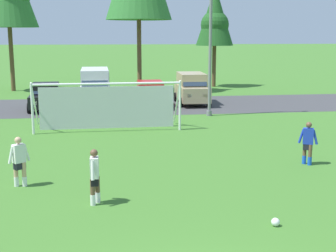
# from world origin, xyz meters

# --- Properties ---
(ground_plane) EXTENTS (400.00, 400.00, 0.00)m
(ground_plane) POSITION_xyz_m (0.00, 15.00, 0.00)
(ground_plane) COLOR #3D7028
(parking_lot_strip) EXTENTS (52.00, 8.40, 0.01)m
(parking_lot_strip) POSITION_xyz_m (0.00, 24.95, 0.00)
(parking_lot_strip) COLOR #3D3D3F
(parking_lot_strip) RESTS_ON ground
(soccer_ball) EXTENTS (0.22, 0.22, 0.22)m
(soccer_ball) POSITION_xyz_m (2.47, 3.66, 0.11)
(soccer_ball) COLOR white
(soccer_ball) RESTS_ON ground
(soccer_goal) EXTENTS (7.44, 2.01, 2.57)m
(soccer_goal) POSITION_xyz_m (-1.70, 16.97, 1.29)
(soccer_goal) COLOR white
(soccer_goal) RESTS_ON ground
(player_striker_near) EXTENTS (0.68, 0.45, 1.64)m
(player_striker_near) POSITION_xyz_m (-4.60, 7.89, 0.82)
(player_striker_near) COLOR tan
(player_striker_near) RESTS_ON ground
(player_defender_far) EXTENTS (0.68, 0.44, 1.64)m
(player_defender_far) POSITION_xyz_m (5.72, 9.13, 0.82)
(player_defender_far) COLOR brown
(player_defender_far) RESTS_ON ground
(player_winger_left) EXTENTS (0.29, 0.73, 1.64)m
(player_winger_left) POSITION_xyz_m (-2.16, 5.92, 0.82)
(player_winger_left) COLOR brown
(player_winger_left) RESTS_ON ground
(parked_car_slot_far_left) EXTENTS (2.16, 4.26, 1.72)m
(parked_car_slot_far_left) POSITION_xyz_m (-5.64, 23.91, 0.88)
(parked_car_slot_far_left) COLOR black
(parked_car_slot_far_left) RESTS_ON ground
(parked_car_slot_left) EXTENTS (2.25, 4.83, 2.52)m
(parked_car_slot_left) POSITION_xyz_m (-2.46, 25.34, 1.34)
(parked_car_slot_left) COLOR silver
(parked_car_slot_left) RESTS_ON ground
(parked_car_slot_center_left) EXTENTS (2.06, 4.21, 1.72)m
(parked_car_slot_center_left) POSITION_xyz_m (1.24, 24.40, 0.88)
(parked_car_slot_center_left) COLOR red
(parked_car_slot_center_left) RESTS_ON ground
(parked_car_slot_center) EXTENTS (2.21, 4.64, 2.16)m
(parked_car_slot_center) POSITION_xyz_m (4.26, 25.27, 1.11)
(parked_car_slot_center) COLOR tan
(parked_car_slot_center) RESTS_ON ground
(tree_center_back) EXTENTS (3.43, 3.43, 9.14)m
(tree_center_back) POSITION_xyz_m (8.31, 35.83, 6.28)
(tree_center_back) COLOR brown
(tree_center_back) RESTS_ON ground
(street_lamp) EXTENTS (2.00, 0.32, 8.36)m
(street_lamp) POSITION_xyz_m (4.57, 20.24, 4.32)
(street_lamp) COLOR slate
(street_lamp) RESTS_ON ground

